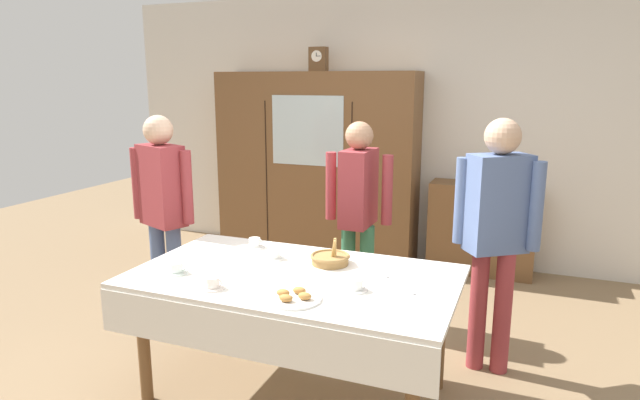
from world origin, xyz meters
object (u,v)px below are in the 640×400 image
(tea_cup_far_right, at_px, (356,285))
(tea_cup_center, at_px, (274,254))
(wall_cabinet, at_px, (316,166))
(book_stack, at_px, (485,180))
(tea_cup_back_edge, at_px, (255,243))
(spoon_center, at_px, (382,276))
(dining_table, at_px, (292,292))
(tea_cup_mid_right, at_px, (177,269))
(mantel_clock, at_px, (318,59))
(pastry_plate, at_px, (294,297))
(bookshelf_low, at_px, (481,229))
(spoon_far_left, at_px, (208,247))
(person_behind_table_left, at_px, (358,203))
(person_beside_shelf, at_px, (163,201))
(tea_cup_far_left, at_px, (213,284))
(person_by_cabinet, at_px, (497,222))
(spoon_mid_right, at_px, (409,293))
(bread_basket, at_px, (330,258))

(tea_cup_far_right, height_order, tea_cup_center, same)
(wall_cabinet, xyz_separation_m, book_stack, (1.70, 0.05, -0.04))
(tea_cup_back_edge, bearing_deg, tea_cup_center, -36.83)
(book_stack, height_order, spoon_center, book_stack)
(dining_table, distance_m, spoon_center, 0.52)
(tea_cup_mid_right, bearing_deg, mantel_clock, 94.96)
(dining_table, xyz_separation_m, pastry_plate, (0.15, -0.31, 0.11))
(bookshelf_low, bearing_deg, tea_cup_mid_right, -116.72)
(tea_cup_far_right, height_order, tea_cup_back_edge, same)
(bookshelf_low, height_order, spoon_far_left, bookshelf_low)
(book_stack, bearing_deg, dining_table, -106.93)
(dining_table, height_order, tea_cup_center, tea_cup_center)
(dining_table, relative_size, person_behind_table_left, 1.19)
(tea_cup_mid_right, xyz_separation_m, pastry_plate, (0.78, -0.11, -0.01))
(tea_cup_back_edge, distance_m, person_beside_shelf, 0.88)
(tea_cup_far_left, distance_m, tea_cup_mid_right, 0.34)
(tea_cup_far_left, height_order, person_beside_shelf, person_beside_shelf)
(tea_cup_mid_right, bearing_deg, tea_cup_far_right, 7.19)
(spoon_center, relative_size, person_by_cabinet, 0.07)
(bookshelf_low, bearing_deg, tea_cup_center, -113.17)
(person_by_cabinet, bearing_deg, tea_cup_back_edge, -166.46)
(tea_cup_far_left, distance_m, pastry_plate, 0.46)
(pastry_plate, xyz_separation_m, person_beside_shelf, (-1.45, 0.87, 0.20))
(person_by_cabinet, relative_size, person_beside_shelf, 1.02)
(tea_cup_back_edge, relative_size, spoon_mid_right, 1.09)
(tea_cup_mid_right, relative_size, spoon_far_left, 1.09)
(spoon_mid_right, bearing_deg, book_stack, 87.17)
(wall_cabinet, height_order, book_stack, wall_cabinet)
(bookshelf_low, relative_size, person_beside_shelf, 0.62)
(dining_table, xyz_separation_m, tea_cup_far_right, (0.40, -0.07, 0.12))
(spoon_center, bearing_deg, wall_cabinet, 119.79)
(bread_basket, bearing_deg, pastry_plate, -87.94)
(spoon_center, bearing_deg, tea_cup_far_right, -106.57)
(bookshelf_low, height_order, tea_cup_far_left, bookshelf_low)
(tea_cup_mid_right, height_order, tea_cup_center, same)
(pastry_plate, bearing_deg, person_by_cabinet, 50.36)
(person_behind_table_left, bearing_deg, dining_table, -91.01)
(bookshelf_low, distance_m, person_beside_shelf, 3.00)
(tea_cup_far_left, xyz_separation_m, tea_cup_mid_right, (-0.32, 0.12, -0.00))
(tea_cup_center, xyz_separation_m, spoon_mid_right, (0.90, -0.25, -0.02))
(mantel_clock, relative_size, pastry_plate, 0.86)
(book_stack, bearing_deg, tea_cup_back_edge, -119.27)
(spoon_center, bearing_deg, person_behind_table_left, 115.00)
(tea_cup_far_right, height_order, spoon_far_left, tea_cup_far_right)
(wall_cabinet, distance_m, person_behind_table_left, 1.70)
(tea_cup_far_left, bearing_deg, mantel_clock, 100.86)
(wall_cabinet, height_order, spoon_mid_right, wall_cabinet)
(tea_cup_back_edge, height_order, person_beside_shelf, person_beside_shelf)
(dining_table, bearing_deg, tea_cup_center, 133.95)
(pastry_plate, xyz_separation_m, person_by_cabinet, (0.89, 1.07, 0.21))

